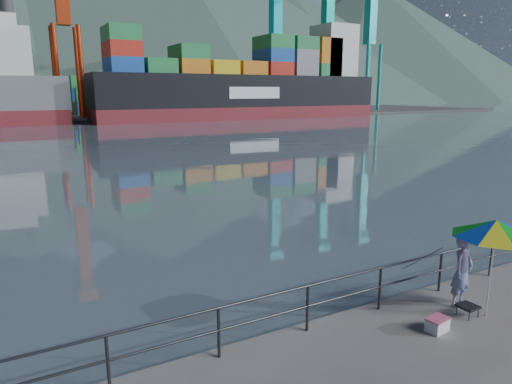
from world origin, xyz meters
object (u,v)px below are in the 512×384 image
(cooler_bag, at_px, (437,325))
(beach_umbrella, at_px, (496,228))
(container_ship, at_px, (251,85))
(fisherman, at_px, (462,271))

(cooler_bag, bearing_deg, beach_umbrella, -10.88)
(beach_umbrella, distance_m, container_ship, 77.87)
(container_ship, bearing_deg, cooler_bag, -115.43)
(fisherman, height_order, container_ship, container_ship)
(beach_umbrella, bearing_deg, fisherman, 97.28)
(cooler_bag, height_order, container_ship, container_ship)
(beach_umbrella, relative_size, cooler_bag, 4.81)
(fisherman, height_order, beach_umbrella, beach_umbrella)
(fisherman, bearing_deg, container_ship, 54.52)
(beach_umbrella, relative_size, container_ship, 0.04)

